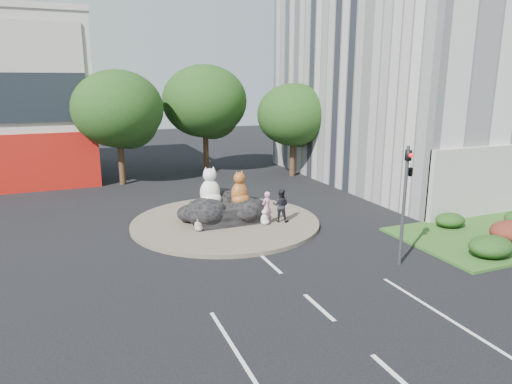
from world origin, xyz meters
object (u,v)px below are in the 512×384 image
pedestrian_pink (266,208)px  pedestrian_dark (281,205)px  kitten_white (264,216)px  kitten_calico (198,223)px  cat_tabby (239,188)px  cat_white (210,186)px  litter_bin (489,248)px

pedestrian_pink → pedestrian_dark: pedestrian_dark is taller
kitten_white → kitten_calico: bearing=149.7°
cat_tabby → kitten_calico: (-2.46, -0.75, -1.43)m
cat_white → cat_tabby: 1.55m
cat_tabby → pedestrian_dark: (1.99, -0.90, -0.94)m
cat_white → pedestrian_pink: size_ratio=1.20×
kitten_calico → pedestrian_pink: pedestrian_pink is taller
kitten_calico → litter_bin: 13.28m
cat_tabby → pedestrian_pink: bearing=-64.6°
pedestrian_dark → cat_tabby: bearing=11.5°
kitten_calico → litter_bin: bearing=-20.8°
cat_tabby → pedestrian_dark: bearing=-49.1°
kitten_white → litter_bin: size_ratio=1.20×
cat_white → pedestrian_pink: 3.17m
cat_white → pedestrian_pink: (2.58, -1.49, -1.07)m
pedestrian_dark → litter_bin: pedestrian_dark is taller
pedestrian_pink → pedestrian_dark: size_ratio=0.98×
cat_white → litter_bin: 13.42m
pedestrian_pink → pedestrian_dark: bearing=154.5°
kitten_white → cat_white: bearing=121.4°
cat_white → cat_tabby: cat_white is taller
pedestrian_pink → pedestrian_dark: 0.85m
cat_white → pedestrian_dark: (3.43, -1.45, -1.05)m
pedestrian_dark → litter_bin: bearing=165.1°
cat_tabby → pedestrian_pink: (1.14, -0.95, -0.96)m
cat_tabby → litter_bin: size_ratio=2.58×
kitten_white → litter_bin: bearing=-71.5°
cat_tabby → cat_white: bearing=134.4°
kitten_white → pedestrian_pink: pedestrian_pink is taller
kitten_white → pedestrian_pink: bearing=7.7°
kitten_calico → kitten_white: 3.47m
cat_tabby → pedestrian_dark: 2.38m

